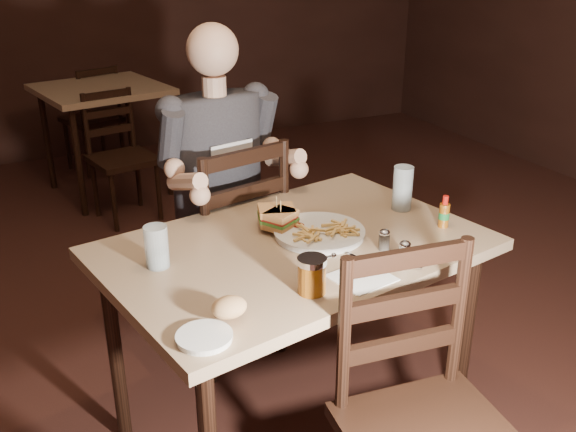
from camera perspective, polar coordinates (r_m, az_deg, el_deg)
name	(u,v)px	position (r m, az deg, el deg)	size (l,w,h in m)	color
room_shell	(299,34)	(2.29, 1.02, 15.87)	(7.00, 7.00, 7.00)	black
main_table	(294,264)	(2.17, 0.58, -4.32)	(1.36, 1.03, 0.77)	tan
bg_table	(102,99)	(4.70, -16.24, 9.93)	(0.93, 0.93, 0.77)	tan
chair_far	(220,248)	(2.74, -6.03, -2.88)	(0.45, 0.50, 0.98)	black
bg_chair_far	(92,119)	(5.29, -17.05, 8.28)	(0.38, 0.42, 0.83)	black
bg_chair_near	(123,159)	(4.25, -14.43, 4.95)	(0.38, 0.41, 0.82)	black
diner	(222,144)	(2.53, -5.91, 6.38)	(0.53, 0.41, 0.91)	#2F3035
dinner_plate	(319,234)	(2.19, 2.80, -1.57)	(0.30, 0.30, 0.02)	white
sandwich_left	(277,209)	(2.22, -1.03, 0.58)	(0.12, 0.10, 0.10)	#C28746
sandwich_right	(281,215)	(2.19, -0.66, 0.07)	(0.10, 0.09, 0.09)	#C28746
fries_pile	(324,231)	(2.14, 3.24, -1.33)	(0.25, 0.17, 0.04)	#EABB5E
ketchup_dollop	(298,225)	(2.21, 0.89, -0.83)	(0.04, 0.04, 0.01)	maroon
glass_left	(157,247)	(2.00, -11.60, -2.69)	(0.07, 0.07, 0.13)	silver
glass_right	(403,188)	(2.41, 10.15, 2.45)	(0.07, 0.07, 0.17)	silver
hot_sauce	(444,211)	(2.30, 13.73, 0.40)	(0.04, 0.04, 0.12)	brown
salt_shaker	(405,253)	(2.03, 10.32, -3.22)	(0.04, 0.04, 0.07)	white
pepper_shaker	(384,240)	(2.10, 8.54, -2.15)	(0.04, 0.04, 0.07)	#38332D
syrup_dispenser	(312,275)	(1.82, 2.13, -5.28)	(0.09, 0.09, 0.11)	brown
napkin	(362,278)	(1.93, 6.59, -5.46)	(0.17, 0.16, 0.00)	white
knife	(385,263)	(2.02, 8.60, -4.17)	(0.01, 0.23, 0.01)	silver
fork	(365,262)	(2.02, 6.83, -4.04)	(0.01, 0.15, 0.00)	silver
side_plate	(204,338)	(1.66, -7.45, -10.73)	(0.14, 0.14, 0.01)	white
bread_roll	(229,307)	(1.71, -5.25, -8.07)	(0.10, 0.08, 0.06)	tan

